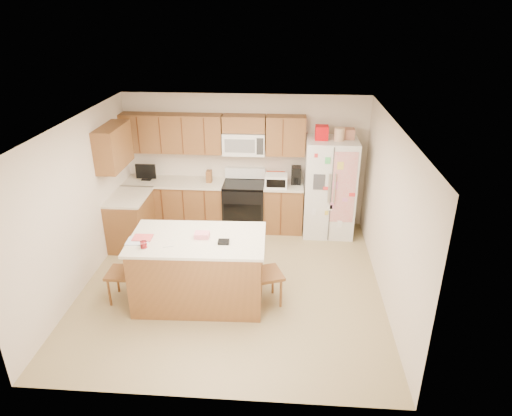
# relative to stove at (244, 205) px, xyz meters

# --- Properties ---
(ground) EXTENTS (4.50, 4.50, 0.00)m
(ground) POSITION_rel_stove_xyz_m (0.00, -1.94, -0.47)
(ground) COLOR #968561
(ground) RESTS_ON ground
(room_shell) EXTENTS (4.60, 4.60, 2.52)m
(room_shell) POSITION_rel_stove_xyz_m (0.00, -1.94, 0.97)
(room_shell) COLOR beige
(room_shell) RESTS_ON ground
(cabinetry) EXTENTS (3.36, 1.56, 2.15)m
(cabinetry) POSITION_rel_stove_xyz_m (-0.98, -0.15, 0.44)
(cabinetry) COLOR brown
(cabinetry) RESTS_ON ground
(stove) EXTENTS (0.76, 0.65, 1.13)m
(stove) POSITION_rel_stove_xyz_m (0.00, 0.00, 0.00)
(stove) COLOR black
(stove) RESTS_ON ground
(refrigerator) EXTENTS (0.90, 0.79, 2.04)m
(refrigerator) POSITION_rel_stove_xyz_m (1.57, -0.06, 0.45)
(refrigerator) COLOR white
(refrigerator) RESTS_ON ground
(island) EXTENTS (1.90, 1.14, 1.11)m
(island) POSITION_rel_stove_xyz_m (-0.41, -2.38, 0.04)
(island) COLOR brown
(island) RESTS_ON ground
(windsor_chair_left) EXTENTS (0.40, 0.42, 0.96)m
(windsor_chair_left) POSITION_rel_stove_xyz_m (-1.50, -2.44, -0.02)
(windsor_chair_left) COLOR brown
(windsor_chair_left) RESTS_ON ground
(windsor_chair_back) EXTENTS (0.54, 0.53, 0.97)m
(windsor_chair_back) POSITION_rel_stove_xyz_m (-0.32, -1.79, -0.01)
(windsor_chair_back) COLOR brown
(windsor_chair_back) RESTS_ON ground
(windsor_chair_right) EXTENTS (0.55, 0.56, 1.02)m
(windsor_chair_right) POSITION_rel_stove_xyz_m (0.52, -2.37, 0.01)
(windsor_chair_right) COLOR brown
(windsor_chair_right) RESTS_ON ground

